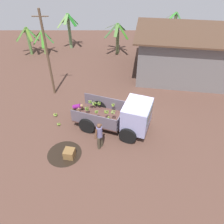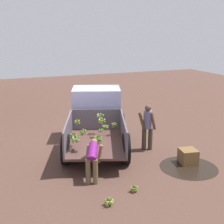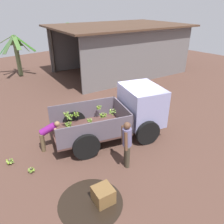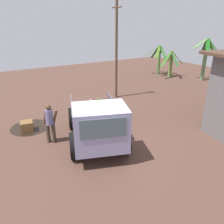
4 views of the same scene
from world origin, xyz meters
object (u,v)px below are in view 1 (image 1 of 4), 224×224
person_foreground_visitor (100,135)px  person_worker_loading (77,108)px  cargo_truck (128,116)px  utility_pole (47,55)px  banana_bunch_on_ground_0 (55,115)px  wooden_crate_0 (69,153)px  banana_bunch_on_ground_1 (59,124)px

person_foreground_visitor → person_worker_loading: 3.03m
cargo_truck → person_worker_loading: size_ratio=4.20×
utility_pole → banana_bunch_on_ground_0: utility_pole is taller
utility_pole → person_worker_loading: utility_pole is taller
wooden_crate_0 → cargo_truck: bearing=33.2°
cargo_truck → banana_bunch_on_ground_0: (-4.59, 1.28, -0.95)m
banana_bunch_on_ground_0 → wooden_crate_0: 3.65m
cargo_truck → banana_bunch_on_ground_1: bearing=-165.6°
cargo_truck → person_worker_loading: (-3.13, 1.21, -0.38)m
wooden_crate_0 → banana_bunch_on_ground_1: bearing=113.1°
utility_pole → wooden_crate_0: (2.05, -6.11, -2.79)m
utility_pole → banana_bunch_on_ground_1: 4.78m
cargo_truck → person_foreground_visitor: cargo_truck is taller
banana_bunch_on_ground_1 → wooden_crate_0: (1.05, -2.46, 0.12)m
person_worker_loading → wooden_crate_0: size_ratio=2.12×
banana_bunch_on_ground_1 → person_foreground_visitor: bearing=-34.2°
cargo_truck → banana_bunch_on_ground_0: 4.86m
utility_pole → person_foreground_visitor: (3.63, -5.43, -2.09)m
person_worker_loading → banana_bunch_on_ground_1: size_ratio=4.71×
banana_bunch_on_ground_1 → person_worker_loading: bearing=36.9°
banana_bunch_on_ground_0 → wooden_crate_0: wooden_crate_0 is taller
person_worker_loading → banana_bunch_on_ground_0: 1.57m
utility_pole → person_worker_loading: bearing=-53.7°
utility_pole → person_worker_loading: 4.22m
person_foreground_visitor → banana_bunch_on_ground_0: person_foreground_visitor is taller
utility_pole → banana_bunch_on_ground_0: size_ratio=22.80×
banana_bunch_on_ground_0 → banana_bunch_on_ground_1: size_ratio=1.07×
person_foreground_visitor → cargo_truck: bearing=-105.3°
cargo_truck → wooden_crate_0: cargo_truck is taller
banana_bunch_on_ground_0 → banana_bunch_on_ground_1: 0.97m
utility_pole → wooden_crate_0: utility_pole is taller
person_foreground_visitor → wooden_crate_0: person_foreground_visitor is taller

